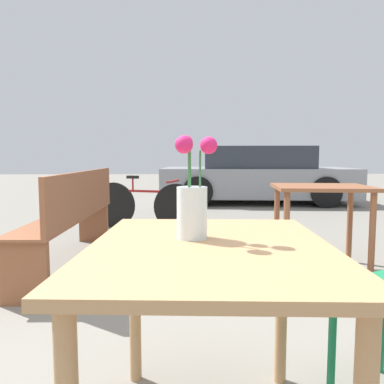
{
  "coord_description": "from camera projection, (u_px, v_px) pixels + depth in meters",
  "views": [
    {
      "loc": [
        -0.1,
        -1.15,
        0.98
      ],
      "look_at": [
        -0.06,
        0.09,
        0.86
      ],
      "focal_mm": 35.0,
      "sensor_mm": 36.0,
      "label": 1
    }
  ],
  "objects": [
    {
      "name": "table_front",
      "position": [
        210.0,
        275.0,
        1.18
      ],
      "size": [
        0.81,
        0.98,
        0.7
      ],
      "color": "tan",
      "rests_on": "ground_plane"
    },
    {
      "name": "flower_vase",
      "position": [
        192.0,
        204.0,
        1.25
      ],
      "size": [
        0.14,
        0.14,
        0.35
      ],
      "color": "silver",
      "rests_on": "table_front"
    },
    {
      "name": "bench_near",
      "position": [
        76.0,
        212.0,
        3.37
      ],
      "size": [
        0.4,
        2.01,
        0.85
      ],
      "color": "brown",
      "rests_on": "ground_plane"
    },
    {
      "name": "table_back",
      "position": [
        321.0,
        201.0,
        3.21
      ],
      "size": [
        0.85,
        0.72,
        0.73
      ],
      "color": "brown",
      "rests_on": "ground_plane"
    },
    {
      "name": "bicycle",
      "position": [
        145.0,
        205.0,
        5.05
      ],
      "size": [
        1.48,
        0.58,
        0.72
      ],
      "color": "black",
      "rests_on": "ground_plane"
    },
    {
      "name": "parked_car",
      "position": [
        256.0,
        176.0,
        8.07
      ],
      "size": [
        4.11,
        2.14,
        1.19
      ],
      "color": "gray",
      "rests_on": "ground_plane"
    }
  ]
}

